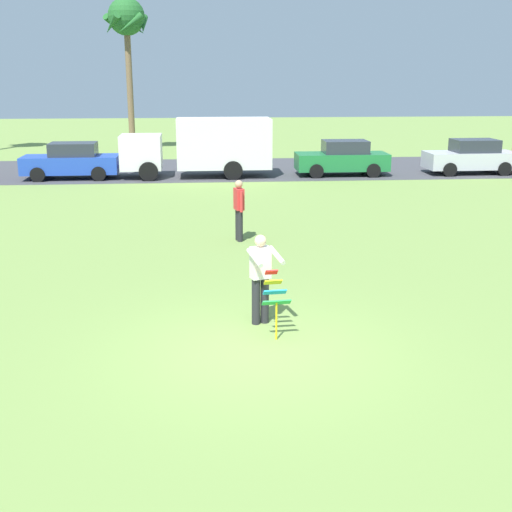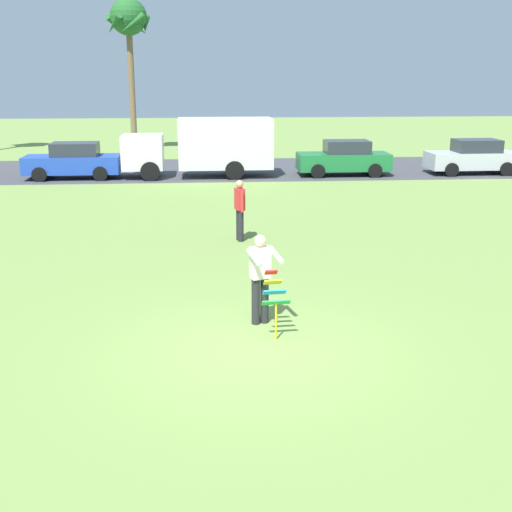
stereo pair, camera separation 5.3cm
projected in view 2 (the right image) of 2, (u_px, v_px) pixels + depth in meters
The scene contains 10 objects.
ground_plane at pixel (255, 350), 11.35m from camera, with size 120.00×120.00×0.00m, color olive.
road_strip at pixel (221, 169), 32.43m from camera, with size 120.00×8.00×0.01m, color #424247.
person_kite_flyer at pixel (261, 276), 12.30m from camera, with size 0.69×0.76×1.73m.
kite_held at pixel (274, 295), 11.75m from camera, with size 0.52×0.66×1.17m.
parked_car_blue at pixel (73, 161), 29.42m from camera, with size 4.23×1.89×1.60m.
parked_truck_white_box at pixel (207, 146), 29.70m from camera, with size 6.72×2.17×2.62m.
parked_car_green at pixel (344, 159), 30.34m from camera, with size 4.21×1.85×1.60m.
parked_car_silver at pixel (473, 157), 30.81m from camera, with size 4.23×1.89×1.60m.
palm_tree_right_near at pixel (129, 24), 37.65m from camera, with size 2.58×2.71×8.71m.
person_walker_near at pixel (240, 208), 18.47m from camera, with size 0.30×0.56×1.73m.
Camera 2 is at (-0.81, -10.46, 4.62)m, focal length 46.29 mm.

